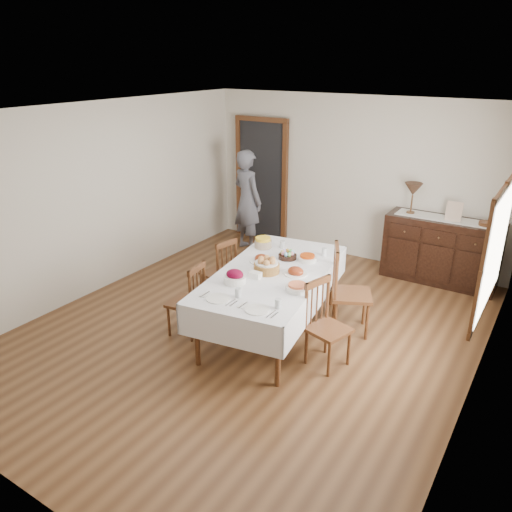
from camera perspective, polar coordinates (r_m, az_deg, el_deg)
The scene contains 26 objects.
ground at distance 6.21m, azimuth -0.50°, elevation -8.45°, with size 6.00×6.00×0.00m, color brown.
room_shell at distance 5.98m, azimuth 0.49°, elevation 7.41°, with size 5.02×6.02×2.65m.
dining_table at distance 5.87m, azimuth 1.88°, elevation -2.63°, with size 1.51×2.47×0.80m.
chair_left_near at distance 5.97m, azimuth -7.67°, elevation -4.92°, with size 0.43×0.43×0.91m.
chair_left_far at distance 6.70m, azimuth -4.06°, elevation -1.67°, with size 0.45×0.45×0.92m.
chair_right_near at distance 5.42m, azimuth 7.92°, elevation -7.62°, with size 0.49×0.49×0.96m.
chair_right_far at distance 6.04m, azimuth 10.36°, elevation -3.78°, with size 0.61×0.61×1.10m.
sideboard at distance 7.80m, azimuth 20.40°, elevation 0.59°, with size 1.61×0.58×0.97m.
person at distance 8.47m, azimuth -0.99°, elevation 6.72°, with size 0.57×0.37×1.84m, color #575965.
bread_basket at distance 5.78m, azimuth 1.22°, elevation -1.15°, with size 0.30×0.30×0.18m.
egg_basket at distance 6.20m, azimuth 3.62°, elevation 0.07°, with size 0.23×0.23×0.11m.
ham_platter_a at distance 6.09m, azimuth 0.68°, elevation -0.40°, with size 0.30×0.30×0.11m.
ham_platter_b at distance 5.76m, azimuth 4.56°, elevation -1.83°, with size 0.27×0.27×0.11m.
beet_bowl at distance 5.53m, azimuth -2.43°, elevation -2.43°, with size 0.25×0.25×0.16m.
carrot_bowl at distance 6.14m, azimuth 5.88°, elevation -0.25°, with size 0.23×0.23×0.09m.
pineapple_bowl at distance 6.54m, azimuth 0.81°, elevation 1.54°, with size 0.23×0.23×0.14m.
casserole_dish at distance 5.38m, azimuth 4.76°, elevation -3.60°, with size 0.26×0.26×0.08m.
butter_dish at distance 5.66m, azimuth -0.11°, elevation -2.17°, with size 0.15×0.11×0.07m.
setting_left at distance 5.20m, azimuth -3.63°, elevation -4.63°, with size 0.44×0.31×0.10m.
setting_right at distance 4.98m, azimuth 0.90°, elevation -5.90°, with size 0.44×0.31×0.10m.
glass_far_a at distance 6.53m, azimuth 3.04°, elevation 1.33°, with size 0.07×0.07×0.10m.
glass_far_b at distance 6.33m, azimuth 7.80°, elevation 0.47°, with size 0.06×0.06×0.10m.
runner at distance 7.66m, azimuth 20.54°, elevation 4.07°, with size 1.30×0.35×0.01m.
table_lamp at distance 7.67m, azimuth 17.52°, elevation 7.20°, with size 0.26×0.26×0.46m.
picture_frame at distance 7.55m, azimuth 21.69°, elevation 4.73°, with size 0.22×0.08×0.28m.
deco_bowl at distance 7.54m, azimuth 24.82°, elevation 3.34°, with size 0.20×0.20×0.06m.
Camera 1 is at (2.93, -4.49, 3.14)m, focal length 35.00 mm.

